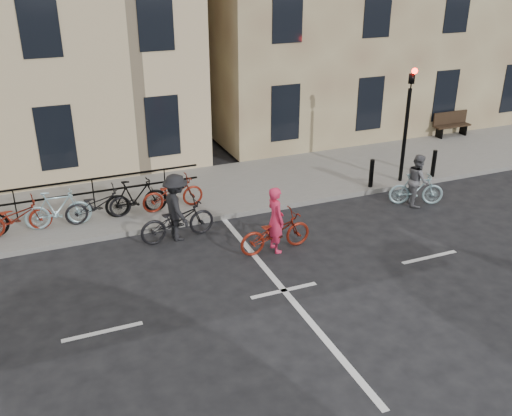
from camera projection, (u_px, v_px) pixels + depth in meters
name	position (u px, v px, depth m)	size (l,w,h in m)	color
ground	(284.00, 291.00, 12.79)	(120.00, 120.00, 0.00)	black
sidewalk	(70.00, 213.00, 16.42)	(46.00, 4.00, 0.15)	slate
traffic_light	(408.00, 111.00, 17.60)	(0.18, 0.30, 3.90)	black
bollard_east	(371.00, 173.00, 17.87)	(0.14, 0.14, 0.90)	black
bollard_west	(434.00, 163.00, 18.70)	(0.14, 0.14, 0.90)	black
bench	(451.00, 123.00, 22.86)	(1.60, 0.41, 0.97)	black
parked_bikes	(58.00, 210.00, 15.26)	(8.30, 1.23, 1.05)	black
cyclist_pink	(275.00, 229.00, 14.29)	(1.97, 0.78, 1.72)	maroon
cyclist_grey	(417.00, 185.00, 16.92)	(1.67, 1.06, 1.57)	#95BAC3
cyclist_dark	(177.00, 214.00, 14.83)	(2.09, 1.23, 1.81)	black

